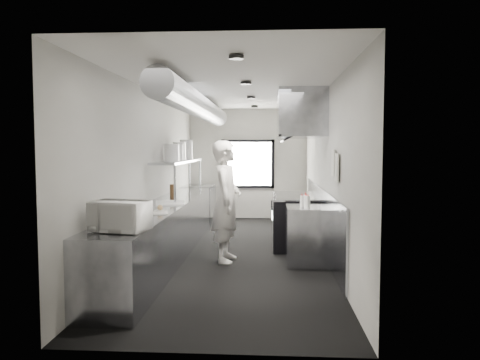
# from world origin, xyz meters

# --- Properties ---
(floor) EXTENTS (3.00, 8.00, 0.01)m
(floor) POSITION_xyz_m (0.00, 0.00, 0.00)
(floor) COLOR black
(floor) RESTS_ON ground
(ceiling) EXTENTS (3.00, 8.00, 0.01)m
(ceiling) POSITION_xyz_m (0.00, 0.00, 2.80)
(ceiling) COLOR silver
(ceiling) RESTS_ON wall_back
(wall_back) EXTENTS (3.00, 0.02, 2.80)m
(wall_back) POSITION_xyz_m (0.00, 4.00, 1.40)
(wall_back) COLOR #B6B5AD
(wall_back) RESTS_ON floor
(wall_front) EXTENTS (3.00, 0.02, 2.80)m
(wall_front) POSITION_xyz_m (0.00, -4.00, 1.40)
(wall_front) COLOR #B6B5AD
(wall_front) RESTS_ON floor
(wall_left) EXTENTS (0.02, 8.00, 2.80)m
(wall_left) POSITION_xyz_m (-1.50, 0.00, 1.40)
(wall_left) COLOR #B6B5AD
(wall_left) RESTS_ON floor
(wall_right) EXTENTS (0.02, 8.00, 2.80)m
(wall_right) POSITION_xyz_m (1.50, 0.00, 1.40)
(wall_right) COLOR #B6B5AD
(wall_right) RESTS_ON floor
(wall_cladding) EXTENTS (0.03, 5.50, 1.10)m
(wall_cladding) POSITION_xyz_m (1.48, 0.30, 0.55)
(wall_cladding) COLOR gray
(wall_cladding) RESTS_ON wall_right
(hvac_duct) EXTENTS (0.40, 6.40, 0.40)m
(hvac_duct) POSITION_xyz_m (-0.70, 0.40, 2.55)
(hvac_duct) COLOR gray
(hvac_duct) RESTS_ON ceiling
(service_window) EXTENTS (1.36, 0.05, 1.25)m
(service_window) POSITION_xyz_m (0.00, 3.96, 1.40)
(service_window) COLOR silver
(service_window) RESTS_ON wall_back
(exhaust_hood) EXTENTS (0.81, 2.20, 0.88)m
(exhaust_hood) POSITION_xyz_m (1.10, 0.70, 2.39)
(exhaust_hood) COLOR gray
(exhaust_hood) RESTS_ON ceiling
(prep_counter) EXTENTS (0.70, 6.00, 0.90)m
(prep_counter) POSITION_xyz_m (-1.15, -0.50, 0.45)
(prep_counter) COLOR gray
(prep_counter) RESTS_ON floor
(pass_shelf) EXTENTS (0.45, 3.00, 0.68)m
(pass_shelf) POSITION_xyz_m (-1.19, 1.00, 1.54)
(pass_shelf) COLOR gray
(pass_shelf) RESTS_ON prep_counter
(range) EXTENTS (0.88, 1.60, 0.94)m
(range) POSITION_xyz_m (1.04, 0.70, 0.47)
(range) COLOR black
(range) RESTS_ON floor
(bottle_station) EXTENTS (0.65, 0.80, 0.90)m
(bottle_station) POSITION_xyz_m (1.15, -0.70, 0.45)
(bottle_station) COLOR gray
(bottle_station) RESTS_ON floor
(far_work_table) EXTENTS (0.70, 1.20, 0.90)m
(far_work_table) POSITION_xyz_m (-1.15, 3.20, 0.45)
(far_work_table) COLOR gray
(far_work_table) RESTS_ON floor
(notice_sheet_a) EXTENTS (0.02, 0.28, 0.38)m
(notice_sheet_a) POSITION_xyz_m (1.47, -1.20, 1.60)
(notice_sheet_a) COLOR silver
(notice_sheet_a) RESTS_ON wall_right
(notice_sheet_b) EXTENTS (0.02, 0.28, 0.38)m
(notice_sheet_b) POSITION_xyz_m (1.47, -1.55, 1.55)
(notice_sheet_b) COLOR silver
(notice_sheet_b) RESTS_ON wall_right
(line_cook) EXTENTS (0.50, 0.73, 1.93)m
(line_cook) POSITION_xyz_m (-0.13, -0.60, 0.96)
(line_cook) COLOR silver
(line_cook) RESTS_ON floor
(microwave) EXTENTS (0.63, 0.52, 0.33)m
(microwave) POSITION_xyz_m (-1.09, -2.97, 1.07)
(microwave) COLOR white
(microwave) RESTS_ON prep_counter
(deli_tub_a) EXTENTS (0.19, 0.19, 0.11)m
(deli_tub_a) POSITION_xyz_m (-1.29, -2.41, 0.96)
(deli_tub_a) COLOR #B4C0B1
(deli_tub_a) RESTS_ON prep_counter
(deli_tub_b) EXTENTS (0.19, 0.19, 0.11)m
(deli_tub_b) POSITION_xyz_m (-1.28, -2.55, 0.95)
(deli_tub_b) COLOR #B4C0B1
(deli_tub_b) RESTS_ON prep_counter
(newspaper) EXTENTS (0.37, 0.42, 0.01)m
(newspaper) POSITION_xyz_m (-1.01, -1.58, 0.90)
(newspaper) COLOR white
(newspaper) RESTS_ON prep_counter
(small_plate) EXTENTS (0.26, 0.26, 0.02)m
(small_plate) POSITION_xyz_m (-1.02, -1.39, 0.91)
(small_plate) COLOR silver
(small_plate) RESTS_ON prep_counter
(pastry) EXTENTS (0.08, 0.08, 0.08)m
(pastry) POSITION_xyz_m (-1.02, -1.39, 0.96)
(pastry) COLOR tan
(pastry) RESTS_ON small_plate
(cutting_board) EXTENTS (0.59, 0.70, 0.02)m
(cutting_board) POSITION_xyz_m (-1.08, -0.41, 0.91)
(cutting_board) COLOR white
(cutting_board) RESTS_ON prep_counter
(knife_block) EXTENTS (0.15, 0.23, 0.23)m
(knife_block) POSITION_xyz_m (-1.25, 0.64, 1.01)
(knife_block) COLOR #50371C
(knife_block) RESTS_ON prep_counter
(plate_stack_a) EXTENTS (0.30, 0.30, 0.31)m
(plate_stack_a) POSITION_xyz_m (-1.19, 0.25, 1.72)
(plate_stack_a) COLOR silver
(plate_stack_a) RESTS_ON pass_shelf
(plate_stack_b) EXTENTS (0.29, 0.29, 0.31)m
(plate_stack_b) POSITION_xyz_m (-1.19, 0.79, 1.72)
(plate_stack_b) COLOR silver
(plate_stack_b) RESTS_ON pass_shelf
(plate_stack_c) EXTENTS (0.29, 0.29, 0.35)m
(plate_stack_c) POSITION_xyz_m (-1.23, 1.17, 1.75)
(plate_stack_c) COLOR silver
(plate_stack_c) RESTS_ON pass_shelf
(plate_stack_d) EXTENTS (0.28, 0.28, 0.41)m
(plate_stack_d) POSITION_xyz_m (-1.21, 1.84, 1.78)
(plate_stack_d) COLOR silver
(plate_stack_d) RESTS_ON pass_shelf
(squeeze_bottle_a) EXTENTS (0.08, 0.08, 0.20)m
(squeeze_bottle_a) POSITION_xyz_m (1.13, -0.98, 1.00)
(squeeze_bottle_a) COLOR white
(squeeze_bottle_a) RESTS_ON bottle_station
(squeeze_bottle_b) EXTENTS (0.08, 0.08, 0.19)m
(squeeze_bottle_b) POSITION_xyz_m (1.12, -0.84, 0.99)
(squeeze_bottle_b) COLOR white
(squeeze_bottle_b) RESTS_ON bottle_station
(squeeze_bottle_c) EXTENTS (0.06, 0.06, 0.17)m
(squeeze_bottle_c) POSITION_xyz_m (1.06, -0.68, 0.99)
(squeeze_bottle_c) COLOR white
(squeeze_bottle_c) RESTS_ON bottle_station
(squeeze_bottle_d) EXTENTS (0.07, 0.07, 0.17)m
(squeeze_bottle_d) POSITION_xyz_m (1.12, -0.56, 0.98)
(squeeze_bottle_d) COLOR white
(squeeze_bottle_d) RESTS_ON bottle_station
(squeeze_bottle_e) EXTENTS (0.07, 0.07, 0.16)m
(squeeze_bottle_e) POSITION_xyz_m (1.14, -0.39, 0.98)
(squeeze_bottle_e) COLOR white
(squeeze_bottle_e) RESTS_ON bottle_station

